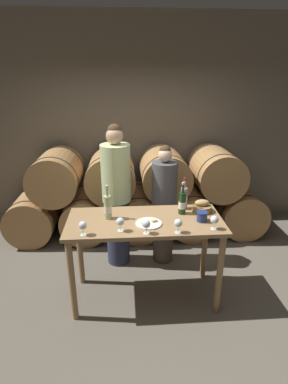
{
  "coord_description": "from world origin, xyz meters",
  "views": [
    {
      "loc": [
        -0.2,
        -2.73,
        2.33
      ],
      "look_at": [
        0.0,
        0.14,
        1.21
      ],
      "focal_mm": 28.0,
      "sensor_mm": 36.0,
      "label": 1
    }
  ],
  "objects_px": {
    "wine_glass_left": "(120,222)",
    "blue_crock": "(202,216)",
    "wine_bottle_rose": "(184,198)",
    "cheese_plate": "(149,223)",
    "wine_glass_far_right": "(214,220)",
    "person_right": "(164,205)",
    "wine_glass_far_left": "(83,226)",
    "wine_bottle_white": "(108,207)",
    "wine_glass_right": "(178,223)",
    "wine_bottle_red": "(182,203)",
    "wine_glass_center": "(146,224)",
    "person_left": "(117,197)",
    "tasting_table": "(145,232)",
    "bread_basket": "(202,207)"
  },
  "relations": [
    {
      "from": "wine_glass_far_right",
      "to": "wine_glass_far_left",
      "type": "bearing_deg",
      "value": -178.57
    },
    {
      "from": "cheese_plate",
      "to": "wine_glass_far_right",
      "type": "distance_m",
      "value": 0.64
    },
    {
      "from": "wine_bottle_red",
      "to": "wine_glass_far_right",
      "type": "xyz_separation_m",
      "value": [
        0.24,
        -0.36,
        -0.03
      ]
    },
    {
      "from": "blue_crock",
      "to": "wine_glass_center",
      "type": "bearing_deg",
      "value": -159.57
    },
    {
      "from": "tasting_table",
      "to": "person_left",
      "type": "xyz_separation_m",
      "value": [
        -0.3,
        0.71,
        0.11
      ]
    },
    {
      "from": "person_right",
      "to": "wine_bottle_white",
      "type": "bearing_deg",
      "value": -135.64
    },
    {
      "from": "wine_bottle_rose",
      "to": "bread_basket",
      "type": "relative_size",
      "value": 1.67
    },
    {
      "from": "wine_glass_right",
      "to": "wine_glass_far_right",
      "type": "bearing_deg",
      "value": 7.33
    },
    {
      "from": "bread_basket",
      "to": "wine_bottle_rose",
      "type": "bearing_deg",
      "value": 156.09
    },
    {
      "from": "person_right",
      "to": "bread_basket",
      "type": "distance_m",
      "value": 0.67
    },
    {
      "from": "wine_glass_far_left",
      "to": "wine_bottle_rose",
      "type": "bearing_deg",
      "value": 26.66
    },
    {
      "from": "wine_glass_center",
      "to": "cheese_plate",
      "type": "bearing_deg",
      "value": 78.48
    },
    {
      "from": "wine_glass_far_left",
      "to": "wine_glass_center",
      "type": "bearing_deg",
      "value": -1.11
    },
    {
      "from": "wine_glass_right",
      "to": "wine_glass_far_right",
      "type": "relative_size",
      "value": 1.0
    },
    {
      "from": "tasting_table",
      "to": "wine_glass_right",
      "type": "xyz_separation_m",
      "value": [
        0.29,
        -0.29,
        0.24
      ]
    },
    {
      "from": "wine_bottle_rose",
      "to": "bread_basket",
      "type": "distance_m",
      "value": 0.21
    },
    {
      "from": "wine_bottle_red",
      "to": "wine_glass_center",
      "type": "xyz_separation_m",
      "value": [
        -0.41,
        -0.41,
        -0.03
      ]
    },
    {
      "from": "wine_bottle_red",
      "to": "wine_bottle_rose",
      "type": "distance_m",
      "value": 0.13
    },
    {
      "from": "person_left",
      "to": "bread_basket",
      "type": "distance_m",
      "value": 1.08
    },
    {
      "from": "blue_crock",
      "to": "wine_glass_far_right",
      "type": "xyz_separation_m",
      "value": [
        0.07,
        -0.17,
        0.04
      ]
    },
    {
      "from": "wine_bottle_white",
      "to": "wine_glass_right",
      "type": "distance_m",
      "value": 0.75
    },
    {
      "from": "person_right",
      "to": "wine_glass_far_left",
      "type": "height_order",
      "value": "person_right"
    },
    {
      "from": "wine_bottle_rose",
      "to": "wine_bottle_red",
      "type": "bearing_deg",
      "value": -108.87
    },
    {
      "from": "cheese_plate",
      "to": "wine_glass_center",
      "type": "xyz_separation_m",
      "value": [
        -0.04,
        -0.19,
        0.09
      ]
    },
    {
      "from": "wine_glass_left",
      "to": "blue_crock",
      "type": "bearing_deg",
      "value": 10.46
    },
    {
      "from": "wine_bottle_rose",
      "to": "cheese_plate",
      "type": "relative_size",
      "value": 1.36
    },
    {
      "from": "person_right",
      "to": "wine_glass_center",
      "type": "height_order",
      "value": "person_right"
    },
    {
      "from": "wine_glass_left",
      "to": "wine_glass_right",
      "type": "height_order",
      "value": "same"
    },
    {
      "from": "person_right",
      "to": "wine_bottle_rose",
      "type": "bearing_deg",
      "value": -71.69
    },
    {
      "from": "person_right",
      "to": "wine_bottle_red",
      "type": "xyz_separation_m",
      "value": [
        0.11,
        -0.59,
        0.28
      ]
    },
    {
      "from": "tasting_table",
      "to": "wine_glass_far_right",
      "type": "xyz_separation_m",
      "value": [
        0.64,
        -0.24,
        0.24
      ]
    },
    {
      "from": "person_left",
      "to": "tasting_table",
      "type": "bearing_deg",
      "value": -67.12
    },
    {
      "from": "person_right",
      "to": "wine_glass_center",
      "type": "distance_m",
      "value": 1.07
    },
    {
      "from": "person_left",
      "to": "person_right",
      "type": "distance_m",
      "value": 0.61
    },
    {
      "from": "bread_basket",
      "to": "cheese_plate",
      "type": "height_order",
      "value": "bread_basket"
    },
    {
      "from": "person_right",
      "to": "wine_glass_center",
      "type": "bearing_deg",
      "value": -106.79
    },
    {
      "from": "person_left",
      "to": "wine_bottle_red",
      "type": "bearing_deg",
      "value": -39.9
    },
    {
      "from": "blue_crock",
      "to": "wine_glass_far_right",
      "type": "relative_size",
      "value": 0.83
    },
    {
      "from": "person_left",
      "to": "wine_bottle_white",
      "type": "bearing_deg",
      "value": -96.57
    },
    {
      "from": "wine_bottle_red",
      "to": "wine_glass_left",
      "type": "bearing_deg",
      "value": -152.28
    },
    {
      "from": "tasting_table",
      "to": "cheese_plate",
      "type": "relative_size",
      "value": 6.06
    },
    {
      "from": "person_right",
      "to": "wine_bottle_red",
      "type": "distance_m",
      "value": 0.66
    },
    {
      "from": "person_left",
      "to": "wine_glass_far_left",
      "type": "relative_size",
      "value": 13.11
    },
    {
      "from": "person_right",
      "to": "wine_glass_center",
      "type": "relative_size",
      "value": 11.27
    },
    {
      "from": "cheese_plate",
      "to": "wine_glass_far_left",
      "type": "height_order",
      "value": "wine_glass_far_left"
    },
    {
      "from": "wine_bottle_rose",
      "to": "wine_bottle_white",
      "type": "bearing_deg",
      "value": -167.06
    },
    {
      "from": "tasting_table",
      "to": "wine_bottle_red",
      "type": "bearing_deg",
      "value": 17.04
    },
    {
      "from": "person_right",
      "to": "wine_glass_right",
      "type": "relative_size",
      "value": 11.27
    },
    {
      "from": "tasting_table",
      "to": "wine_bottle_white",
      "type": "distance_m",
      "value": 0.46
    },
    {
      "from": "wine_glass_left",
      "to": "wine_glass_right",
      "type": "xyz_separation_m",
      "value": [
        0.54,
        -0.07,
        0.0
      ]
    }
  ]
}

